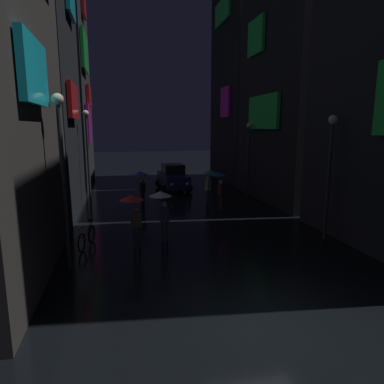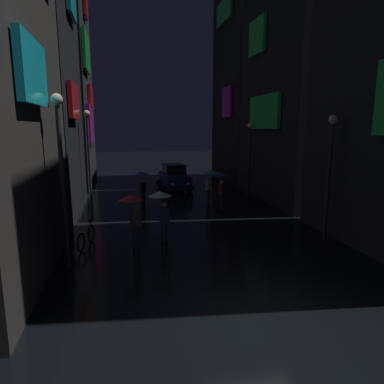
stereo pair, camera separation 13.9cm
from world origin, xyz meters
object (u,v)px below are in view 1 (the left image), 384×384
Objects in this scene: pedestrian_far_right_clear at (162,202)px; bicycle_parked_at_storefront at (87,237)px; pedestrian_midstreet_centre_blue at (141,179)px; pedestrian_foreground_right_green at (210,177)px; pedestrian_foreground_left_red at (133,207)px; pedestrian_near_crossing_blue at (219,180)px; streetlamp_left_near at (62,163)px; streetlamp_right_near at (330,162)px; car_distant at (173,177)px; streetlamp_right_far at (248,151)px; streetlamp_left_far at (88,147)px.

pedestrian_far_right_clear is 1.19× the size of bicycle_parked_at_storefront.
pedestrian_foreground_right_green is at bearing -0.98° from pedestrian_midstreet_centre_blue.
pedestrian_midstreet_centre_blue is at bearing 83.90° from pedestrian_foreground_left_red.
pedestrian_near_crossing_blue is at bearing -79.47° from pedestrian_foreground_right_green.
streetlamp_left_near is at bearing -109.32° from pedestrian_midstreet_centre_blue.
streetlamp_left_near is (-7.24, -7.07, 1.83)m from pedestrian_near_crossing_blue.
streetlamp_right_near is at bearing -67.93° from pedestrian_foreground_right_green.
streetlamp_right_near is at bearing -70.96° from car_distant.
streetlamp_left_far is at bearing -178.17° from streetlamp_right_far.
pedestrian_near_crossing_blue is at bearing 114.22° from streetlamp_right_near.
streetlamp_right_near reaches higher than pedestrian_near_crossing_blue.
pedestrian_foreground_left_red is at bearing -124.91° from pedestrian_foreground_right_green.
pedestrian_foreground_right_green is at bearing 60.04° from pedestrian_far_right_clear.
streetlamp_right_near reaches higher than pedestrian_foreground_left_red.
streetlamp_right_near reaches higher than car_distant.
pedestrian_near_crossing_blue is at bearing -76.14° from car_distant.
pedestrian_midstreet_centre_blue is 7.34m from streetlamp_right_far.
streetlamp_right_far is at bearing 44.31° from streetlamp_left_near.
pedestrian_foreground_left_red is 1.26m from pedestrian_far_right_clear.
pedestrian_far_right_clear is 0.38× the size of streetlamp_left_near.
pedestrian_far_right_clear is at bearing 24.98° from pedestrian_foreground_left_red.
streetlamp_right_far is (7.81, 8.35, 1.44)m from pedestrian_foreground_left_red.
pedestrian_foreground_right_green reaches higher than car_distant.
car_distant is at bearing 104.62° from pedestrian_foreground_right_green.
pedestrian_foreground_left_red is at bearing 32.70° from streetlamp_left_near.
pedestrian_midstreet_centre_blue is 5.93m from car_distant.
pedestrian_far_right_clear is 1.00× the size of pedestrian_midstreet_centre_blue.
streetlamp_left_far is at bearing 161.86° from pedestrian_near_crossing_blue.
streetlamp_left_near is at bearing -147.30° from pedestrian_foreground_left_red.
streetlamp_left_near is 1.01× the size of streetlamp_left_far.
pedestrian_far_right_clear is at bearing -101.10° from car_distant.
pedestrian_midstreet_centre_blue is at bearing 163.08° from pedestrian_near_crossing_blue.
pedestrian_near_crossing_blue is 0.43× the size of streetlamp_right_far.
streetlamp_right_far is (4.37, -3.84, 2.18)m from car_distant.
streetlamp_left_near is (-5.63, -13.61, 2.57)m from car_distant.
pedestrian_midstreet_centre_blue is 9.07m from streetlamp_left_near.
pedestrian_far_right_clear is 6.91m from streetlamp_right_near.
bicycle_parked_at_storefront is (-6.84, -5.04, -1.28)m from pedestrian_near_crossing_blue.
pedestrian_near_crossing_blue is 1.19× the size of bicycle_parked_at_storefront.
pedestrian_foreground_left_red reaches higher than bicycle_parked_at_storefront.
pedestrian_midstreet_centre_blue reaches higher than car_distant.
streetlamp_left_near is at bearing -135.69° from streetlamp_right_far.
streetlamp_left_near is at bearing -149.82° from pedestrian_far_right_clear.
pedestrian_near_crossing_blue is 0.38× the size of streetlamp_left_far.
streetlamp_right_far reaches higher than pedestrian_near_crossing_blue.
pedestrian_midstreet_centre_blue is at bearing 179.02° from pedestrian_foreground_right_green.
pedestrian_near_crossing_blue is 8.59m from bicycle_parked_at_storefront.
bicycle_parked_at_storefront is 0.35× the size of streetlamp_right_near.
pedestrian_foreground_right_green and pedestrian_far_right_clear have the same top height.
streetlamp_right_near is at bearing -6.50° from bicycle_parked_at_storefront.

